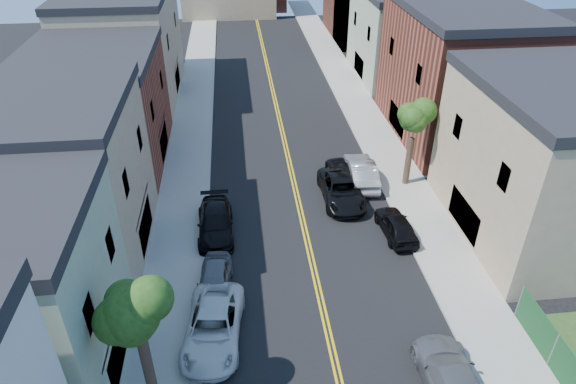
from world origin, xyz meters
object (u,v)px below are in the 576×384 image
object	(u,v)px
grey_car_left	(214,280)
black_car_left	(215,222)
white_pickup	(213,327)
dark_car_right_far	(346,171)
grey_car_right	(453,382)
silver_car_right	(361,172)
black_suv_lane	(342,190)
black_car_right	(396,225)

from	to	relation	value
grey_car_left	black_car_left	xyz separation A→B (m)	(0.00, 5.16, 0.05)
white_pickup	dark_car_right_far	world-z (taller)	white_pickup
white_pickup	grey_car_left	distance (m)	3.29
white_pickup	grey_car_right	xyz separation A→B (m)	(10.09, -4.18, 0.03)
grey_car_left	dark_car_right_far	bearing A→B (deg)	54.13
white_pickup	grey_car_right	bearing A→B (deg)	-16.17
white_pickup	black_car_left	size ratio (longest dim) A/B	1.08
black_car_left	grey_car_left	bearing A→B (deg)	-91.15
silver_car_right	dark_car_right_far	xyz separation A→B (m)	(-0.98, 0.56, -0.23)
white_pickup	dark_car_right_far	bearing A→B (deg)	62.64
grey_car_left	black_suv_lane	world-z (taller)	black_suv_lane
black_suv_lane	dark_car_right_far	bearing A→B (deg)	72.08
black_car_right	black_suv_lane	distance (m)	4.92
grey_car_right	dark_car_right_far	size ratio (longest dim) A/B	1.23
grey_car_left	dark_car_right_far	world-z (taller)	grey_car_left
white_pickup	dark_car_right_far	xyz separation A→B (m)	(9.30, 13.93, -0.15)
dark_car_right_far	black_suv_lane	world-z (taller)	black_suv_lane
grey_car_right	dark_car_right_far	bearing A→B (deg)	-86.11
grey_car_left	dark_car_right_far	distance (m)	14.13
black_car_right	black_car_left	bearing A→B (deg)	-11.44
dark_car_right_far	silver_car_right	bearing A→B (deg)	142.95
dark_car_right_far	black_suv_lane	bearing A→B (deg)	65.14
black_car_left	silver_car_right	distance (m)	11.40
grey_car_left	black_car_right	world-z (taller)	same
black_car_right	silver_car_right	size ratio (longest dim) A/B	0.80
grey_car_right	dark_car_right_far	world-z (taller)	grey_car_right
dark_car_right_far	grey_car_right	bearing A→B (deg)	85.26
black_car_left	black_suv_lane	distance (m)	8.88
grey_car_left	silver_car_right	size ratio (longest dim) A/B	0.80
silver_car_right	black_suv_lane	size ratio (longest dim) A/B	0.93
dark_car_right_far	black_suv_lane	xyz separation A→B (m)	(-0.87, -2.72, 0.15)
black_car_right	grey_car_right	bearing A→B (deg)	81.31
silver_car_right	black_suv_lane	xyz separation A→B (m)	(-1.85, -2.16, -0.08)
white_pickup	dark_car_right_far	size ratio (longest dim) A/B	1.24
white_pickup	grey_car_right	world-z (taller)	grey_car_right
white_pickup	grey_car_left	size ratio (longest dim) A/B	1.35
black_car_left	dark_car_right_far	xyz separation A→B (m)	(9.30, 5.49, -0.13)
grey_car_left	dark_car_right_far	size ratio (longest dim) A/B	0.92
black_car_left	black_car_right	world-z (taller)	black_car_left
black_car_right	dark_car_right_far	world-z (taller)	black_car_right
black_car_left	dark_car_right_far	size ratio (longest dim) A/B	1.15
grey_car_left	grey_car_right	world-z (taller)	grey_car_right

